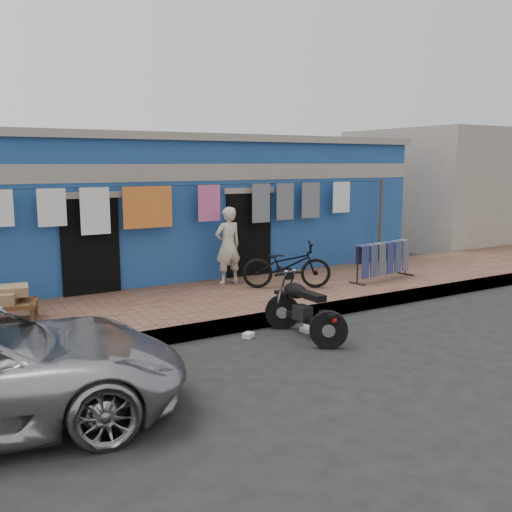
{
  "coord_description": "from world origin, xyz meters",
  "views": [
    {
      "loc": [
        -5.03,
        -6.37,
        2.76
      ],
      "look_at": [
        0.0,
        2.0,
        1.15
      ],
      "focal_mm": 40.0,
      "sensor_mm": 36.0,
      "label": 1
    }
  ],
  "objects_px": {
    "jeans_rack": "(383,260)",
    "seated_person": "(228,246)",
    "motorcycle": "(304,308)",
    "bicycle": "(287,260)"
  },
  "relations": [
    {
      "from": "jeans_rack",
      "to": "seated_person",
      "type": "bearing_deg",
      "value": 156.51
    },
    {
      "from": "seated_person",
      "to": "motorcycle",
      "type": "distance_m",
      "value": 3.29
    },
    {
      "from": "jeans_rack",
      "to": "bicycle",
      "type": "bearing_deg",
      "value": 170.79
    },
    {
      "from": "seated_person",
      "to": "motorcycle",
      "type": "bearing_deg",
      "value": 80.87
    },
    {
      "from": "bicycle",
      "to": "jeans_rack",
      "type": "relative_size",
      "value": 1.0
    },
    {
      "from": "motorcycle",
      "to": "jeans_rack",
      "type": "xyz_separation_m",
      "value": [
        3.44,
        1.89,
        0.17
      ]
    },
    {
      "from": "motorcycle",
      "to": "jeans_rack",
      "type": "bearing_deg",
      "value": 27.84
    },
    {
      "from": "bicycle",
      "to": "jeans_rack",
      "type": "xyz_separation_m",
      "value": [
        2.26,
        -0.37,
        -0.15
      ]
    },
    {
      "from": "seated_person",
      "to": "bicycle",
      "type": "bearing_deg",
      "value": 127.45
    },
    {
      "from": "bicycle",
      "to": "jeans_rack",
      "type": "distance_m",
      "value": 2.29
    }
  ]
}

